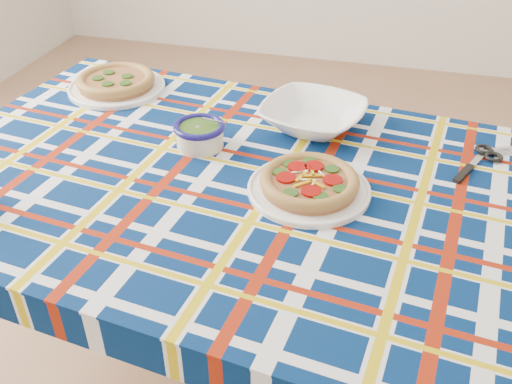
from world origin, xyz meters
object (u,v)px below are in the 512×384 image
(dining_table, at_px, (243,204))
(pesto_bowl, at_px, (200,133))
(main_focaccia_plate, at_px, (309,182))
(serving_bowl, at_px, (313,116))

(dining_table, relative_size, pesto_bowl, 12.61)
(dining_table, height_order, pesto_bowl, pesto_bowl)
(main_focaccia_plate, relative_size, serving_bowl, 1.06)
(dining_table, relative_size, serving_bowl, 6.14)
(pesto_bowl, bearing_deg, serving_bowl, 34.55)
(dining_table, distance_m, serving_bowl, 0.30)
(dining_table, height_order, main_focaccia_plate, main_focaccia_plate)
(main_focaccia_plate, bearing_deg, pesto_bowl, 156.97)
(main_focaccia_plate, bearing_deg, dining_table, 174.38)
(main_focaccia_plate, distance_m, pesto_bowl, 0.31)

